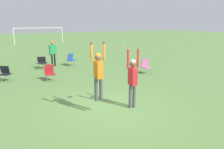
{
  "coord_description": "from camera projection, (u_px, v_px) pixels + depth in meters",
  "views": [
    {
      "loc": [
        -3.8,
        -6.83,
        3.19
      ],
      "look_at": [
        0.03,
        -0.02,
        1.3
      ],
      "focal_mm": 35.0,
      "sensor_mm": 36.0,
      "label": 1
    }
  ],
  "objects": [
    {
      "name": "ground_plane",
      "position": [
        111.0,
        107.0,
        8.35
      ],
      "size": [
        120.0,
        120.0,
        0.0
      ],
      "primitive_type": "plane",
      "color": "#608C47"
    },
    {
      "name": "person_jumping",
      "position": [
        98.0,
        70.0,
        7.45
      ],
      "size": [
        0.57,
        0.43,
        2.06
      ],
      "rotation": [
        0.0,
        0.0,
        1.48
      ],
      "color": "#4C4C51",
      "rests_on": "ground_plane"
    },
    {
      "name": "person_defending",
      "position": [
        133.0,
        76.0,
        8.08
      ],
      "size": [
        0.54,
        0.4,
        2.27
      ],
      "rotation": [
        0.0,
        0.0,
        -1.66
      ],
      "color": "#4C4C51",
      "rests_on": "ground_plane"
    },
    {
      "name": "frisbee",
      "position": [
        121.0,
        46.0,
        7.45
      ],
      "size": [
        0.23,
        0.22,
        0.05
      ],
      "color": "#E04C23"
    },
    {
      "name": "camping_chair_0",
      "position": [
        50.0,
        72.0,
        12.11
      ],
      "size": [
        0.51,
        0.55,
        0.88
      ],
      "rotation": [
        0.0,
        0.0,
        3.12
      ],
      "color": "gray",
      "rests_on": "ground_plane"
    },
    {
      "name": "camping_chair_1",
      "position": [
        71.0,
        59.0,
        16.24
      ],
      "size": [
        0.74,
        0.8,
        0.89
      ],
      "rotation": [
        0.0,
        0.0,
        3.63
      ],
      "color": "gray",
      "rests_on": "ground_plane"
    },
    {
      "name": "camping_chair_2",
      "position": [
        42.0,
        62.0,
        15.22
      ],
      "size": [
        0.69,
        0.73,
        0.82
      ],
      "rotation": [
        0.0,
        0.0,
        2.86
      ],
      "color": "gray",
      "rests_on": "ground_plane"
    },
    {
      "name": "camping_chair_4",
      "position": [
        5.0,
        72.0,
        12.03
      ],
      "size": [
        0.73,
        0.81,
        0.82
      ],
      "rotation": [
        0.0,
        0.0,
        2.47
      ],
      "color": "gray",
      "rests_on": "ground_plane"
    },
    {
      "name": "camping_chair_5",
      "position": [
        146.0,
        65.0,
        13.78
      ],
      "size": [
        0.54,
        0.59,
        0.92
      ],
      "rotation": [
        0.0,
        0.0,
        3.21
      ],
      "color": "gray",
      "rests_on": "ground_plane"
    },
    {
      "name": "person_spectator_near",
      "position": [
        53.0,
        51.0,
        15.98
      ],
      "size": [
        0.59,
        0.24,
        1.86
      ],
      "rotation": [
        0.0,
        0.0,
        -0.02
      ],
      "color": "black",
      "rests_on": "ground_plane"
    },
    {
      "name": "soccer_goal",
      "position": [
        39.0,
        31.0,
        32.43
      ],
      "size": [
        7.1,
        0.1,
        2.35
      ],
      "color": "white",
      "rests_on": "ground_plane"
    }
  ]
}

